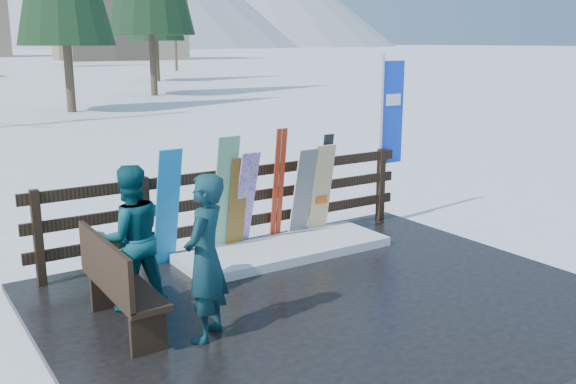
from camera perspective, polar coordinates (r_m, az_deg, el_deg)
ground at (r=7.26m, az=3.95°, el=-10.08°), size 700.00×700.00×0.00m
deck at (r=7.24m, az=3.96°, el=-9.79°), size 6.00×5.00×0.08m
fence at (r=8.79m, az=-4.62°, el=-0.84°), size 5.60×0.10×1.15m
snow_patch at (r=8.65m, az=-0.29°, el=-5.15°), size 2.88×1.00×0.12m
bench at (r=6.51m, az=-14.97°, el=-7.71°), size 0.41×1.50×0.97m
snowboard_0 at (r=8.12m, az=-10.67°, el=-1.42°), size 0.30×0.40×1.54m
snowboard_1 at (r=8.43m, az=-5.62°, el=-0.38°), size 0.30×0.34×1.63m
snowboard_2 at (r=8.55m, az=-4.53°, el=-1.20°), size 0.25×0.27×1.33m
snowboard_3 at (r=8.60m, az=-3.84°, el=-0.88°), size 0.26×0.41×1.39m
snowboard_4 at (r=9.08m, az=1.31°, el=-0.25°), size 0.30×0.33×1.34m
snowboard_5 at (r=9.26m, az=2.97°, el=0.09°), size 0.32×0.26×1.37m
ski_pair_a at (r=8.91m, az=-0.87°, el=0.49°), size 0.17×0.23×1.65m
ski_pair_b at (r=9.36m, az=3.28°, el=0.66°), size 0.17×0.21×1.51m
rental_flag at (r=10.25m, az=9.03°, el=6.45°), size 0.45×0.04×2.60m
person_front at (r=6.11m, az=-7.35°, el=-5.81°), size 0.70×0.68×1.61m
person_back at (r=6.93m, az=-13.84°, el=-4.00°), size 0.79×0.63×1.56m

